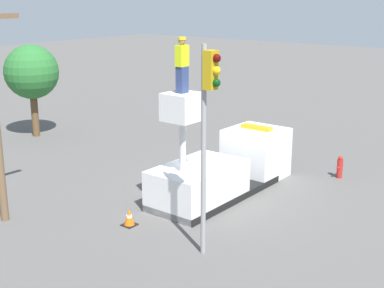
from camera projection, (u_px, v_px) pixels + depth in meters
The scene contains 7 objects.
ground_plane at pixel (215, 195), 19.42m from camera, with size 120.00×120.00×0.00m, color #565451.
bucket_truck at pixel (223, 169), 19.56m from camera, with size 6.53×2.15×4.04m.
worker at pixel (182, 65), 16.69m from camera, with size 0.40×0.26×1.75m.
traffic_light_pole at pixel (208, 111), 13.92m from camera, with size 0.34×0.57×5.84m.
fire_hydrant at pixel (340, 167), 21.19m from camera, with size 0.47×0.23×0.91m.
traffic_cone_rear at pixel (129, 217), 16.84m from camera, with size 0.42×0.42×0.56m.
tree_left_bg at pixel (32, 72), 26.77m from camera, with size 2.72×2.72×4.68m.
Camera 1 is at (-14.82, -10.60, 7.02)m, focal length 50.00 mm.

